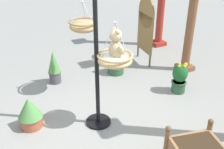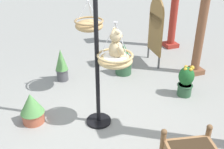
{
  "view_description": "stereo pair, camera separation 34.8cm",
  "coord_description": "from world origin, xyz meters",
  "px_view_note": "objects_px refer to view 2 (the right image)",
  "views": [
    {
      "loc": [
        3.37,
        -1.63,
        2.96
      ],
      "look_at": [
        0.0,
        0.03,
        0.99
      ],
      "focal_mm": 42.43,
      "sensor_mm": 36.0,
      "label": 1
    },
    {
      "loc": [
        3.51,
        -1.31,
        2.96
      ],
      "look_at": [
        0.0,
        0.03,
        0.99
      ],
      "focal_mm": 42.43,
      "sensor_mm": 36.0,
      "label": 2
    }
  ],
  "objects_px": {
    "display_sign_board": "(156,26)",
    "potted_plant_flowering_red": "(186,81)",
    "display_pole_central": "(98,82)",
    "potted_plant_small_succulent": "(124,59)",
    "hanging_basket_with_teddy": "(115,59)",
    "greenhouse_pillar_left": "(204,12)",
    "potted_plant_bushy_green": "(32,108)",
    "hanging_basket_left_high": "(89,25)",
    "teddy_bear": "(117,46)",
    "potted_plant_tall_leafy": "(61,65)"
  },
  "relations": [
    {
      "from": "teddy_bear",
      "to": "display_sign_board",
      "type": "xyz_separation_m",
      "value": [
        -2.02,
        1.85,
        -0.48
      ]
    },
    {
      "from": "hanging_basket_with_teddy",
      "to": "potted_plant_small_succulent",
      "type": "height_order",
      "value": "hanging_basket_with_teddy"
    },
    {
      "from": "display_sign_board",
      "to": "potted_plant_small_succulent",
      "type": "bearing_deg",
      "value": -73.58
    },
    {
      "from": "hanging_basket_with_teddy",
      "to": "potted_plant_bushy_green",
      "type": "distance_m",
      "value": 1.74
    },
    {
      "from": "potted_plant_tall_leafy",
      "to": "display_sign_board",
      "type": "xyz_separation_m",
      "value": [
        -0.09,
        2.41,
        0.6
      ]
    },
    {
      "from": "teddy_bear",
      "to": "hanging_basket_left_high",
      "type": "xyz_separation_m",
      "value": [
        -1.21,
        -0.08,
        -0.0
      ]
    },
    {
      "from": "hanging_basket_left_high",
      "to": "display_sign_board",
      "type": "bearing_deg",
      "value": 112.74
    },
    {
      "from": "teddy_bear",
      "to": "display_sign_board",
      "type": "distance_m",
      "value": 2.78
    },
    {
      "from": "potted_plant_bushy_green",
      "to": "display_sign_board",
      "type": "distance_m",
      "value": 3.59
    },
    {
      "from": "teddy_bear",
      "to": "potted_plant_tall_leafy",
      "type": "height_order",
      "value": "teddy_bear"
    },
    {
      "from": "display_pole_central",
      "to": "hanging_basket_left_high",
      "type": "distance_m",
      "value": 1.26
    },
    {
      "from": "hanging_basket_left_high",
      "to": "potted_plant_bushy_green",
      "type": "xyz_separation_m",
      "value": [
        0.64,
        -1.28,
        -1.17
      ]
    },
    {
      "from": "potted_plant_tall_leafy",
      "to": "potted_plant_small_succulent",
      "type": "relative_size",
      "value": 0.99
    },
    {
      "from": "greenhouse_pillar_left",
      "to": "potted_plant_bushy_green",
      "type": "xyz_separation_m",
      "value": [
        0.58,
        -3.87,
        -1.2
      ]
    },
    {
      "from": "potted_plant_flowering_red",
      "to": "potted_plant_small_succulent",
      "type": "height_order",
      "value": "potted_plant_small_succulent"
    },
    {
      "from": "potted_plant_small_succulent",
      "to": "hanging_basket_left_high",
      "type": "bearing_deg",
      "value": -61.38
    },
    {
      "from": "display_sign_board",
      "to": "potted_plant_bushy_green",
      "type": "bearing_deg",
      "value": -65.71
    },
    {
      "from": "display_pole_central",
      "to": "hanging_basket_with_teddy",
      "type": "height_order",
      "value": "display_pole_central"
    },
    {
      "from": "potted_plant_flowering_red",
      "to": "potted_plant_small_succulent",
      "type": "relative_size",
      "value": 0.87
    },
    {
      "from": "potted_plant_flowering_red",
      "to": "display_sign_board",
      "type": "xyz_separation_m",
      "value": [
        -1.65,
        0.17,
        0.65
      ]
    },
    {
      "from": "potted_plant_bushy_green",
      "to": "hanging_basket_left_high",
      "type": "bearing_deg",
      "value": 116.55
    },
    {
      "from": "hanging_basket_left_high",
      "to": "display_sign_board",
      "type": "xyz_separation_m",
      "value": [
        -0.81,
        1.93,
        -0.47
      ]
    },
    {
      "from": "potted_plant_bushy_green",
      "to": "teddy_bear",
      "type": "bearing_deg",
      "value": 67.38
    },
    {
      "from": "greenhouse_pillar_left",
      "to": "display_sign_board",
      "type": "height_order",
      "value": "greenhouse_pillar_left"
    },
    {
      "from": "greenhouse_pillar_left",
      "to": "display_pole_central",
      "type": "bearing_deg",
      "value": -70.32
    },
    {
      "from": "display_pole_central",
      "to": "potted_plant_bushy_green",
      "type": "distance_m",
      "value": 1.27
    },
    {
      "from": "greenhouse_pillar_left",
      "to": "display_sign_board",
      "type": "distance_m",
      "value": 1.2
    },
    {
      "from": "potted_plant_bushy_green",
      "to": "potted_plant_small_succulent",
      "type": "relative_size",
      "value": 0.76
    },
    {
      "from": "display_pole_central",
      "to": "potted_plant_bushy_green",
      "type": "height_order",
      "value": "display_pole_central"
    },
    {
      "from": "display_pole_central",
      "to": "potted_plant_small_succulent",
      "type": "relative_size",
      "value": 3.36
    },
    {
      "from": "display_pole_central",
      "to": "teddy_bear",
      "type": "height_order",
      "value": "display_pole_central"
    },
    {
      "from": "teddy_bear",
      "to": "potted_plant_flowering_red",
      "type": "distance_m",
      "value": 2.06
    },
    {
      "from": "display_sign_board",
      "to": "potted_plant_tall_leafy",
      "type": "bearing_deg",
      "value": -87.9
    },
    {
      "from": "greenhouse_pillar_left",
      "to": "potted_plant_tall_leafy",
      "type": "height_order",
      "value": "greenhouse_pillar_left"
    },
    {
      "from": "hanging_basket_left_high",
      "to": "potted_plant_small_succulent",
      "type": "xyz_separation_m",
      "value": [
        -0.52,
        0.96,
        -1.07
      ]
    },
    {
      "from": "display_pole_central",
      "to": "greenhouse_pillar_left",
      "type": "distance_m",
      "value": 3.03
    },
    {
      "from": "teddy_bear",
      "to": "potted_plant_small_succulent",
      "type": "height_order",
      "value": "teddy_bear"
    },
    {
      "from": "hanging_basket_left_high",
      "to": "potted_plant_bushy_green",
      "type": "relative_size",
      "value": 0.99
    },
    {
      "from": "potted_plant_flowering_red",
      "to": "potted_plant_tall_leafy",
      "type": "distance_m",
      "value": 2.73
    },
    {
      "from": "hanging_basket_with_teddy",
      "to": "potted_plant_flowering_red",
      "type": "xyz_separation_m",
      "value": [
        -0.37,
        1.7,
        -0.92
      ]
    },
    {
      "from": "potted_plant_tall_leafy",
      "to": "potted_plant_flowering_red",
      "type": "bearing_deg",
      "value": 55.18
    },
    {
      "from": "teddy_bear",
      "to": "display_sign_board",
      "type": "relative_size",
      "value": 0.29
    },
    {
      "from": "display_sign_board",
      "to": "potted_plant_flowering_red",
      "type": "bearing_deg",
      "value": -5.91
    },
    {
      "from": "display_pole_central",
      "to": "display_sign_board",
      "type": "distance_m",
      "value": 2.83
    },
    {
      "from": "potted_plant_small_succulent",
      "to": "display_sign_board",
      "type": "distance_m",
      "value": 1.18
    },
    {
      "from": "hanging_basket_with_teddy",
      "to": "display_sign_board",
      "type": "bearing_deg",
      "value": 137.09
    },
    {
      "from": "hanging_basket_left_high",
      "to": "potted_plant_tall_leafy",
      "type": "distance_m",
      "value": 1.38
    },
    {
      "from": "potted_plant_tall_leafy",
      "to": "teddy_bear",
      "type": "bearing_deg",
      "value": 16.17
    },
    {
      "from": "potted_plant_small_succulent",
      "to": "teddy_bear",
      "type": "bearing_deg",
      "value": -26.92
    },
    {
      "from": "potted_plant_bushy_green",
      "to": "display_pole_central",
      "type": "bearing_deg",
      "value": 69.01
    }
  ]
}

